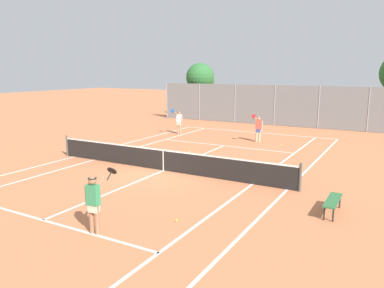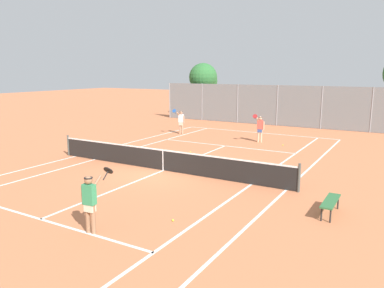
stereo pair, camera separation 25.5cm
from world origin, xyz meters
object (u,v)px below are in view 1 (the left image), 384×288
at_px(courtside_bench, 333,201).
at_px(tree_behind_left, 201,78).
at_px(tennis_net, 163,159).
at_px(loose_tennis_ball_0, 281,145).
at_px(loose_tennis_ball_2, 189,152).
at_px(player_far_right, 258,127).
at_px(player_far_left, 179,121).
at_px(loose_tennis_ball_1, 176,220).
at_px(player_near_side, 94,201).

xyz_separation_m(courtside_bench, tree_behind_left, (-15.35, 20.23, 3.20)).
distance_m(tennis_net, tree_behind_left, 20.44).
bearing_deg(tennis_net, tree_behind_left, 113.34).
distance_m(loose_tennis_ball_0, loose_tennis_ball_2, 5.78).
xyz_separation_m(tennis_net, player_far_right, (1.33, 8.50, 0.42)).
bearing_deg(player_far_left, tree_behind_left, 109.70).
relative_size(loose_tennis_ball_1, tree_behind_left, 0.01).
bearing_deg(loose_tennis_ball_0, loose_tennis_ball_1, -87.40).
bearing_deg(player_far_left, loose_tennis_ball_1, -58.95).
relative_size(player_far_left, tree_behind_left, 0.35).
height_order(player_near_side, player_far_right, same).
relative_size(player_far_right, loose_tennis_ball_2, 26.88).
bearing_deg(player_near_side, player_far_left, 113.34).
relative_size(player_near_side, courtside_bench, 1.18).
bearing_deg(tree_behind_left, player_far_right, -47.10).
height_order(player_near_side, courtside_bench, player_near_side).
bearing_deg(courtside_bench, player_far_right, 120.56).
xyz_separation_m(player_far_right, tree_behind_left, (-9.34, 10.05, 2.68)).
xyz_separation_m(player_far_left, loose_tennis_ball_0, (7.36, -0.46, -0.89)).
relative_size(player_near_side, loose_tennis_ball_0, 26.88).
xyz_separation_m(player_far_right, loose_tennis_ball_2, (-2.17, -4.72, -0.89)).
relative_size(tennis_net, player_far_right, 6.76).
bearing_deg(player_near_side, tree_behind_left, 111.91).
height_order(player_near_side, player_far_left, same).
relative_size(player_far_right, loose_tennis_ball_0, 26.88).
relative_size(player_near_side, player_far_right, 1.00).
relative_size(loose_tennis_ball_1, loose_tennis_ball_2, 1.00).
xyz_separation_m(player_far_right, loose_tennis_ball_1, (2.15, -13.05, -0.89)).
relative_size(loose_tennis_ball_0, loose_tennis_ball_1, 1.00).
relative_size(loose_tennis_ball_2, tree_behind_left, 0.01).
height_order(player_far_right, loose_tennis_ball_2, player_far_right).
relative_size(tennis_net, loose_tennis_ball_0, 181.82).
bearing_deg(loose_tennis_ball_2, tennis_net, -77.46).
relative_size(player_far_left, player_far_right, 1.00).
height_order(player_near_side, loose_tennis_ball_0, player_near_side).
xyz_separation_m(player_near_side, loose_tennis_ball_0, (0.91, 14.50, -0.89)).
bearing_deg(player_near_side, loose_tennis_ball_0, 86.42).
xyz_separation_m(player_far_right, loose_tennis_ball_0, (1.57, -0.33, -0.89)).
height_order(player_far_left, courtside_bench, player_far_left).
relative_size(loose_tennis_ball_0, courtside_bench, 0.04).
bearing_deg(tree_behind_left, loose_tennis_ball_0, -43.55).
bearing_deg(loose_tennis_ball_2, player_far_left, 126.65).
bearing_deg(tennis_net, player_far_right, 81.10).
height_order(loose_tennis_ball_1, loose_tennis_ball_2, same).
distance_m(player_near_side, player_far_right, 14.84).
xyz_separation_m(player_far_left, loose_tennis_ball_2, (3.61, -4.86, -0.89)).
xyz_separation_m(loose_tennis_ball_0, loose_tennis_ball_1, (0.58, -12.73, 0.00)).
bearing_deg(tennis_net, loose_tennis_ball_0, 70.43).
distance_m(player_near_side, loose_tennis_ball_2, 10.53).
xyz_separation_m(tennis_net, loose_tennis_ball_2, (-0.84, 3.78, -0.48)).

